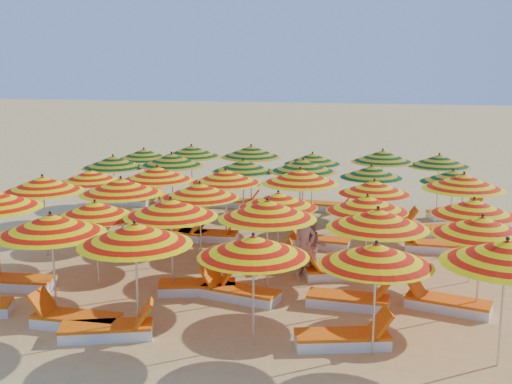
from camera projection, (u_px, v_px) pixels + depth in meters
ground at (252, 254)px, 17.12m from camera, size 120.00×120.00×0.00m
umbrella_1 at (51, 224)px, 12.43m from camera, size 2.74×2.74×2.24m
umbrella_2 at (135, 234)px, 11.73m from camera, size 2.49×2.49×2.24m
umbrella_3 at (253, 246)px, 11.31m from camera, size 2.56×2.56×2.13m
umbrella_4 at (376, 254)px, 10.93m from camera, size 2.22×2.22×2.10m
umbrella_5 at (507, 253)px, 10.51m from camera, size 2.50×2.50×2.28m
umbrella_7 at (95, 210)px, 14.47m from camera, size 2.12×2.12×2.02m
umbrella_8 at (171, 208)px, 13.97m from camera, size 2.75×2.75×2.20m
umbrella_9 at (267, 210)px, 13.63m from camera, size 2.20×2.20×2.25m
umbrella_10 at (378, 219)px, 12.98m from camera, size 2.46×2.46×2.21m
umbrella_11 at (482, 226)px, 12.77m from camera, size 2.62×2.62×2.11m
umbrella_12 at (43, 184)px, 16.60m from camera, size 2.49×2.49×2.21m
umbrella_13 at (121, 186)px, 16.20m from camera, size 2.76×2.76×2.23m
umbrella_14 at (200, 190)px, 16.15m from camera, size 2.22×2.22×2.12m
umbrella_15 at (278, 200)px, 15.41m from camera, size 2.51×2.51×2.04m
umbrella_16 at (367, 204)px, 15.00m from camera, size 2.27×2.27×2.04m
umbrella_17 at (474, 207)px, 14.63m from camera, size 2.22×2.22×2.05m
umbrella_18 at (91, 176)px, 18.84m from camera, size 2.17×2.17×1.98m
umbrella_19 at (157, 173)px, 18.28m from camera, size 2.68×2.68×2.18m
umbrella_20 at (226, 176)px, 17.94m from camera, size 2.21×2.21×2.15m
umbrella_21 at (300, 176)px, 17.42m from camera, size 2.60×2.60×2.26m
umbrella_22 at (374, 187)px, 17.06m from camera, size 2.18×2.18×2.01m
umbrella_23 at (464, 182)px, 16.64m from camera, size 2.75×2.75×2.27m
umbrella_24 at (113, 162)px, 20.58m from camera, size 2.28×2.28×2.13m
umbrella_25 at (172, 160)px, 20.52m from camera, size 2.16×2.16×2.22m
umbrella_26 at (243, 166)px, 20.02m from camera, size 2.31×2.31×2.10m
umbrella_27 at (303, 165)px, 19.53m from camera, size 2.31×2.31×2.19m
umbrella_28 at (371, 172)px, 19.37m from camera, size 2.38×2.38×2.01m
umbrella_29 at (453, 176)px, 18.61m from camera, size 2.51×2.51×2.02m
umbrella_30 at (144, 154)px, 22.82m from camera, size 2.52×2.52×2.04m
umbrella_31 at (191, 151)px, 22.50m from camera, size 2.73×2.73×2.20m
umbrella_32 at (251, 152)px, 22.16m from camera, size 2.30×2.30×2.25m
umbrella_33 at (312, 159)px, 21.71m from camera, size 2.05×2.05×2.05m
umbrella_34 at (383, 156)px, 21.25m from camera, size 2.32×2.32×2.22m
umbrella_35 at (439, 161)px, 20.74m from camera, size 2.69×2.69×2.15m
lounger_1 at (74, 319)px, 12.46m from camera, size 1.74×0.60×0.69m
lounger_2 at (109, 330)px, 11.99m from camera, size 1.83×1.09×0.69m
lounger_3 at (345, 338)px, 11.62m from camera, size 1.82×1.00×0.69m
lounger_4 at (14, 282)px, 14.57m from camera, size 1.77×0.72×0.69m
lounger_5 at (199, 286)px, 14.28m from camera, size 1.82×0.99×0.69m
lounger_6 at (238, 292)px, 13.90m from camera, size 1.82×0.98×0.69m
lounger_7 at (350, 300)px, 13.46m from camera, size 1.77×0.70×0.69m
lounger_8 at (446, 303)px, 13.30m from camera, size 1.82×1.03×0.69m
lounger_9 at (259, 262)px, 15.97m from camera, size 1.82×0.99×0.69m
lounger_10 at (339, 272)px, 15.25m from camera, size 1.83×1.05×0.69m
lounger_11 at (180, 233)px, 18.67m from camera, size 1.82×1.02×0.69m
lounger_12 at (209, 235)px, 18.42m from camera, size 1.75×0.62×0.69m
lounger_13 at (318, 241)px, 17.82m from camera, size 1.80×0.82×0.69m
lounger_14 at (435, 246)px, 17.35m from camera, size 1.74×0.61×0.69m
lounger_15 at (132, 216)px, 20.72m from camera, size 1.82×0.97×0.69m
lounger_16 at (286, 222)px, 19.90m from camera, size 1.80×0.81×0.69m
lounger_17 at (389, 224)px, 19.60m from camera, size 1.80×0.83×0.69m
lounger_18 at (429, 230)px, 19.01m from camera, size 1.82×1.03×0.69m
lounger_19 at (127, 200)px, 23.04m from camera, size 1.80×0.82×0.69m
lounger_20 at (177, 200)px, 22.99m from camera, size 1.74×0.62×0.69m
lounger_21 at (237, 202)px, 22.62m from camera, size 1.75×0.64×0.69m
lounger_22 at (329, 206)px, 22.07m from camera, size 1.78×0.76×0.69m
lounger_23 at (455, 213)px, 20.99m from camera, size 1.82×1.23×0.69m
beachgoer_a at (305, 247)px, 15.07m from camera, size 0.69×0.65×1.57m
beachgoer_b at (313, 247)px, 15.37m from camera, size 0.79×0.68×1.39m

